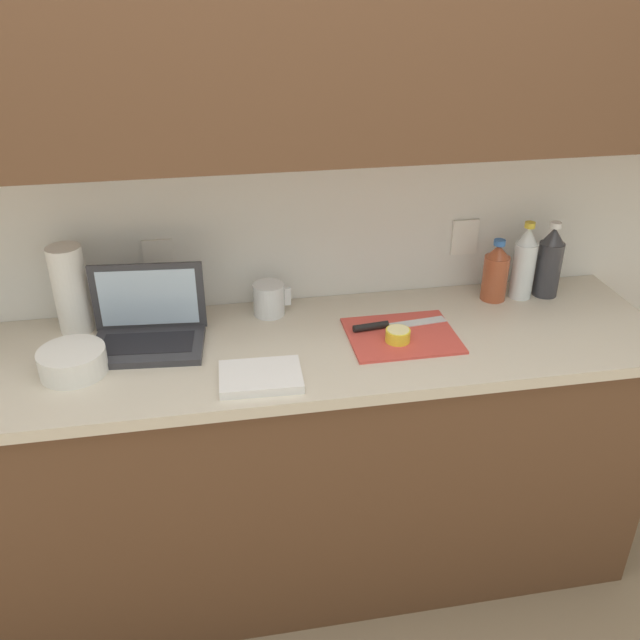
{
  "coord_description": "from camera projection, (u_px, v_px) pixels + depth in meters",
  "views": [
    {
      "loc": [
        -0.16,
        -1.7,
        1.9
      ],
      "look_at": [
        0.14,
        -0.01,
        0.98
      ],
      "focal_mm": 38.0,
      "sensor_mm": 36.0,
      "label": 1
    }
  ],
  "objects": [
    {
      "name": "ground_plane",
      "position": [
        280.0,
        564.0,
        2.4
      ],
      "size": [
        12.0,
        12.0,
        0.0
      ],
      "primitive_type": "plane",
      "color": "#847056",
      "rests_on": "ground"
    },
    {
      "name": "wall_back",
      "position": [
        254.0,
        99.0,
        1.86
      ],
      "size": [
        5.2,
        0.38,
        2.6
      ],
      "color": "white",
      "rests_on": "ground_plane"
    },
    {
      "name": "bottle_oil_tall",
      "position": [
        524.0,
        263.0,
        2.21
      ],
      "size": [
        0.07,
        0.07,
        0.26
      ],
      "color": "silver",
      "rests_on": "counter_unit"
    },
    {
      "name": "bottle_water_clear",
      "position": [
        549.0,
        262.0,
        2.22
      ],
      "size": [
        0.08,
        0.08,
        0.26
      ],
      "color": "#333338",
      "rests_on": "counter_unit"
    },
    {
      "name": "cutting_board",
      "position": [
        402.0,
        335.0,
        2.02
      ],
      "size": [
        0.32,
        0.27,
        0.01
      ],
      "primitive_type": "cube",
      "color": "#D1473D",
      "rests_on": "counter_unit"
    },
    {
      "name": "bottle_green_soda",
      "position": [
        496.0,
        273.0,
        2.2
      ],
      "size": [
        0.08,
        0.08,
        0.21
      ],
      "color": "#A34C2D",
      "rests_on": "counter_unit"
    },
    {
      "name": "measuring_cup",
      "position": [
        269.0,
        299.0,
        2.13
      ],
      "size": [
        0.12,
        0.1,
        0.1
      ],
      "color": "silver",
      "rests_on": "counter_unit"
    },
    {
      "name": "lemon_half_cut",
      "position": [
        398.0,
        335.0,
        1.98
      ],
      "size": [
        0.07,
        0.07,
        0.04
      ],
      "color": "yellow",
      "rests_on": "cutting_board"
    },
    {
      "name": "paper_towel_roll",
      "position": [
        71.0,
        290.0,
        2.0
      ],
      "size": [
        0.1,
        0.1,
        0.27
      ],
      "color": "white",
      "rests_on": "counter_unit"
    },
    {
      "name": "counter_unit",
      "position": [
        270.0,
        464.0,
        2.18
      ],
      "size": [
        2.38,
        0.59,
        0.9
      ],
      "color": "brown",
      "rests_on": "ground_plane"
    },
    {
      "name": "dish_towel",
      "position": [
        261.0,
        377.0,
        1.81
      ],
      "size": [
        0.23,
        0.17,
        0.02
      ],
      "primitive_type": "cube",
      "rotation": [
        0.0,
        0.0,
        -0.04
      ],
      "color": "white",
      "rests_on": "counter_unit"
    },
    {
      "name": "laptop",
      "position": [
        148.0,
        326.0,
        1.97
      ],
      "size": [
        0.34,
        0.24,
        0.23
      ],
      "rotation": [
        0.0,
        0.0,
        -0.09
      ],
      "color": "#333338",
      "rests_on": "counter_unit"
    },
    {
      "name": "knife",
      "position": [
        384.0,
        325.0,
        2.05
      ],
      "size": [
        0.3,
        0.06,
        0.02
      ],
      "rotation": [
        0.0,
        0.0,
        0.11
      ],
      "color": "silver",
      "rests_on": "cutting_board"
    },
    {
      "name": "bowl_white",
      "position": [
        73.0,
        361.0,
        1.83
      ],
      "size": [
        0.18,
        0.18,
        0.07
      ],
      "color": "white",
      "rests_on": "counter_unit"
    }
  ]
}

